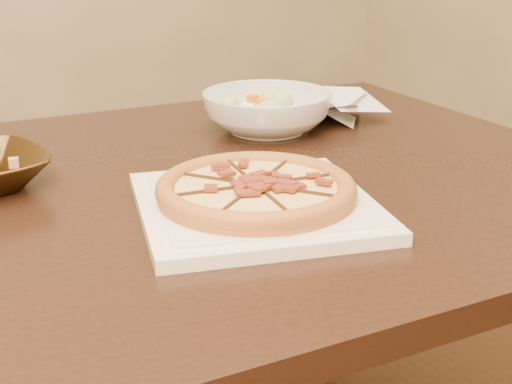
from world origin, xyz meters
TOP-DOWN VIEW (x-y plane):
  - dining_table at (-0.12, -0.03)m, footprint 1.60×1.09m
  - plate at (-0.00, -0.21)m, footprint 0.39×0.39m
  - pizza at (-0.00, -0.21)m, footprint 0.27×0.27m
  - salad_bowl at (0.23, 0.13)m, footprint 0.30×0.30m
  - salad at (0.23, 0.13)m, footprint 0.10×0.13m
  - cling_film at (0.40, 0.13)m, footprint 0.22×0.20m

SIDE VIEW (x-z plane):
  - dining_table at x=-0.12m, z-range 0.29..1.04m
  - plate at x=0.00m, z-range 0.75..0.77m
  - cling_film at x=0.40m, z-range 0.75..0.80m
  - pizza at x=0.00m, z-range 0.77..0.80m
  - salad_bowl at x=0.23m, z-range 0.75..0.83m
  - salad at x=0.23m, z-range 0.83..0.86m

